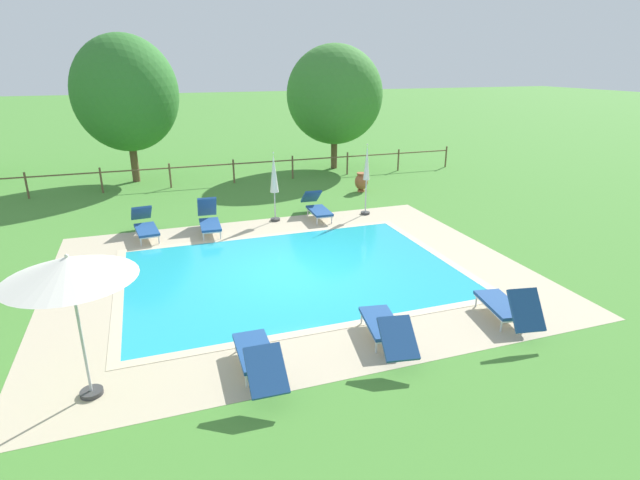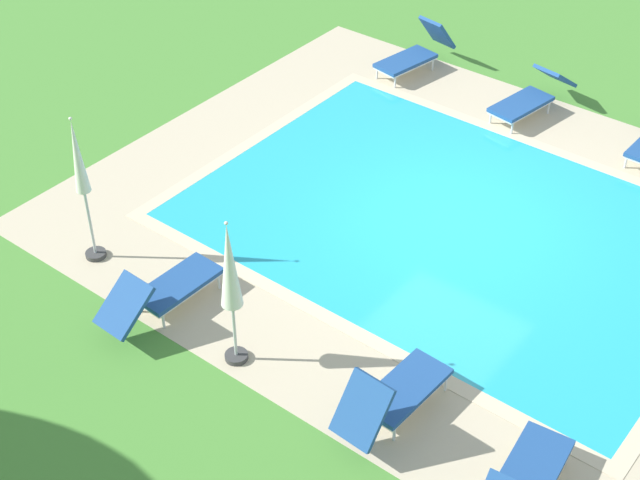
% 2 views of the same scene
% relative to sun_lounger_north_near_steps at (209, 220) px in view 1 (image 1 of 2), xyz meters
% --- Properties ---
extents(ground_plane, '(160.00, 160.00, 0.00)m').
position_rel_sun_lounger_north_near_steps_xyz_m(ground_plane, '(1.57, -3.97, -0.40)').
color(ground_plane, '#478433').
extents(pool_deck_paving, '(11.80, 9.44, 0.01)m').
position_rel_sun_lounger_north_near_steps_xyz_m(pool_deck_paving, '(1.57, -3.97, -0.40)').
color(pool_deck_paving, '#BCAD8E').
rests_on(pool_deck_paving, ground).
extents(swimming_pool_water, '(8.15, 5.78, 0.01)m').
position_rel_sun_lounger_north_near_steps_xyz_m(swimming_pool_water, '(1.57, -3.97, -0.39)').
color(swimming_pool_water, '#23A8C1').
rests_on(swimming_pool_water, ground).
extents(pool_coping_rim, '(8.63, 6.26, 0.01)m').
position_rel_sun_lounger_north_near_steps_xyz_m(pool_coping_rim, '(1.57, -3.97, -0.39)').
color(pool_coping_rim, beige).
rests_on(pool_coping_rim, ground).
extents(sun_lounger_north_near_steps, '(0.68, 1.84, 1.02)m').
position_rel_sun_lounger_north_near_steps_xyz_m(sun_lounger_north_near_steps, '(0.00, 0.00, 0.00)').
color(sun_lounger_north_near_steps, navy).
rests_on(sun_lounger_north_near_steps, ground).
extents(sun_lounger_north_mid, '(0.64, 2.02, 0.83)m').
position_rel_sun_lounger_north_near_steps_xyz_m(sun_lounger_north_mid, '(-0.23, -8.08, -0.03)').
color(sun_lounger_north_mid, navy).
rests_on(sun_lounger_north_mid, ground).
extents(sun_lounger_north_far, '(0.66, 2.00, 0.86)m').
position_rel_sun_lounger_north_near_steps_xyz_m(sun_lounger_north_far, '(3.72, 0.36, -0.02)').
color(sun_lounger_north_far, navy).
rests_on(sun_lounger_north_far, ground).
extents(sun_lounger_north_end, '(0.91, 1.92, 1.00)m').
position_rel_sun_lounger_north_near_steps_xyz_m(sun_lounger_north_end, '(4.98, -7.99, -0.00)').
color(sun_lounger_north_end, navy).
rests_on(sun_lounger_north_end, ground).
extents(sun_lounger_south_near_corner, '(0.83, 2.03, 0.87)m').
position_rel_sun_lounger_north_near_steps_xyz_m(sun_lounger_south_near_corner, '(-1.92, 0.17, -0.02)').
color(sun_lounger_south_near_corner, navy).
rests_on(sun_lounger_south_near_corner, ground).
extents(sun_lounger_south_far, '(0.93, 2.09, 0.82)m').
position_rel_sun_lounger_north_near_steps_xyz_m(sun_lounger_south_far, '(2.28, -7.90, -0.03)').
color(sun_lounger_south_far, navy).
rests_on(sun_lounger_south_far, ground).
extents(patio_umbrella_open_foreground, '(1.95, 1.95, 2.46)m').
position_rel_sun_lounger_north_near_steps_xyz_m(patio_umbrella_open_foreground, '(-2.91, -7.71, 1.82)').
color(patio_umbrella_open_foreground, '#383838').
rests_on(patio_umbrella_open_foreground, ground).
extents(patio_umbrella_closed_row_west, '(0.32, 0.32, 2.48)m').
position_rel_sun_lounger_north_near_steps_xyz_m(patio_umbrella_closed_row_west, '(5.46, 0.15, 1.19)').
color(patio_umbrella_closed_row_west, '#383838').
rests_on(patio_umbrella_closed_row_west, ground).
extents(patio_umbrella_closed_row_mid_west, '(0.32, 0.32, 2.33)m').
position_rel_sun_lounger_north_near_steps_xyz_m(patio_umbrella_closed_row_mid_west, '(2.26, 0.45, 1.12)').
color(patio_umbrella_closed_row_mid_west, '#383838').
rests_on(patio_umbrella_closed_row_mid_west, ground).
extents(terracotta_urn_near_fence, '(0.53, 0.53, 0.79)m').
position_rel_sun_lounger_north_near_steps_xyz_m(terracotta_urn_near_fence, '(6.62, 3.18, 0.03)').
color(terracotta_urn_near_fence, '#A85B38').
rests_on(terracotta_urn_near_fence, ground).
extents(perimeter_fence, '(21.79, 0.08, 1.05)m').
position_rel_sun_lounger_north_near_steps_xyz_m(perimeter_fence, '(1.92, 6.49, 0.28)').
color(perimeter_fence, brown).
rests_on(perimeter_fence, ground).
extents(tree_west_mid, '(4.41, 4.41, 6.25)m').
position_rel_sun_lounger_north_near_steps_xyz_m(tree_west_mid, '(-2.19, 8.25, 3.41)').
color(tree_west_mid, brown).
rests_on(tree_west_mid, ground).
extents(tree_centre, '(4.64, 4.64, 5.93)m').
position_rel_sun_lounger_north_near_steps_xyz_m(tree_centre, '(7.28, 8.10, 3.18)').
color(tree_centre, brown).
rests_on(tree_centre, ground).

